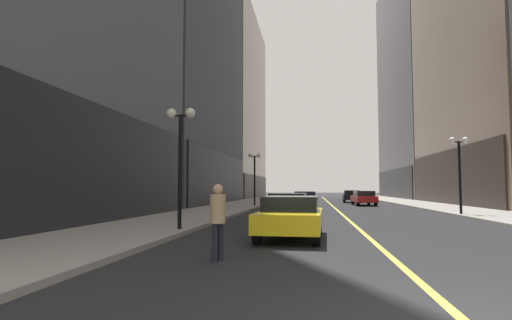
# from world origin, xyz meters

# --- Properties ---
(ground_plane) EXTENTS (200.00, 200.00, 0.00)m
(ground_plane) POSITION_xyz_m (0.00, 35.00, 0.00)
(ground_plane) COLOR #262628
(sidewalk_left) EXTENTS (4.50, 78.00, 0.15)m
(sidewalk_left) POSITION_xyz_m (-8.25, 35.00, 0.07)
(sidewalk_left) COLOR #9E9991
(sidewalk_left) RESTS_ON ground
(sidewalk_right) EXTENTS (4.50, 78.00, 0.15)m
(sidewalk_right) POSITION_xyz_m (8.25, 35.00, 0.07)
(sidewalk_right) COLOR #9E9991
(sidewalk_right) RESTS_ON ground
(lane_centre_stripe) EXTENTS (0.16, 70.00, 0.01)m
(lane_centre_stripe) POSITION_xyz_m (0.00, 35.00, 0.00)
(lane_centre_stripe) COLOR #E5D64C
(lane_centre_stripe) RESTS_ON ground
(building_left_far) EXTENTS (10.45, 26.00, 29.32)m
(building_left_far) POSITION_xyz_m (-15.62, 60.00, 14.59)
(building_left_far) COLOR gray
(building_left_far) RESTS_ON ground
(building_right_far) EXTENTS (15.75, 26.00, 36.09)m
(building_right_far) POSITION_xyz_m (18.27, 60.00, 17.99)
(building_right_far) COLOR gray
(building_right_far) RESTS_ON ground
(car_yellow) EXTENTS (2.03, 4.39, 1.32)m
(car_yellow) POSITION_xyz_m (-2.44, 8.16, 0.72)
(car_yellow) COLOR yellow
(car_yellow) RESTS_ON ground
(car_maroon) EXTENTS (2.11, 4.25, 1.32)m
(car_maroon) POSITION_xyz_m (-2.97, 15.72, 0.72)
(car_maroon) COLOR maroon
(car_maroon) RESTS_ON ground
(car_blue) EXTENTS (1.87, 4.60, 1.32)m
(car_blue) POSITION_xyz_m (-2.32, 26.47, 0.72)
(car_blue) COLOR navy
(car_blue) RESTS_ON ground
(car_red) EXTENTS (1.94, 4.73, 1.32)m
(car_red) POSITION_xyz_m (2.84, 33.40, 0.72)
(car_red) COLOR #B21919
(car_red) RESTS_ON ground
(car_black) EXTENTS (2.07, 4.20, 1.32)m
(car_black) POSITION_xyz_m (2.52, 41.10, 0.72)
(car_black) COLOR black
(car_black) RESTS_ON ground
(pedestrian_in_tan_trench) EXTENTS (0.48, 0.48, 1.67)m
(pedestrian_in_tan_trench) POSITION_xyz_m (-3.84, 3.99, 0.97)
(pedestrian_in_tan_trench) COLOR black
(pedestrian_in_tan_trench) RESTS_ON ground
(street_lamp_left_near) EXTENTS (1.06, 0.36, 4.43)m
(street_lamp_left_near) POSITION_xyz_m (-6.40, 9.15, 3.26)
(street_lamp_left_near) COLOR black
(street_lamp_left_near) RESTS_ON ground
(street_lamp_left_far) EXTENTS (1.06, 0.36, 4.43)m
(street_lamp_left_far) POSITION_xyz_m (-6.40, 28.33, 3.26)
(street_lamp_left_far) COLOR black
(street_lamp_left_far) RESTS_ON ground
(street_lamp_right_mid) EXTENTS (1.06, 0.36, 4.43)m
(street_lamp_right_mid) POSITION_xyz_m (6.40, 19.36, 3.26)
(street_lamp_right_mid) COLOR black
(street_lamp_right_mid) RESTS_ON ground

